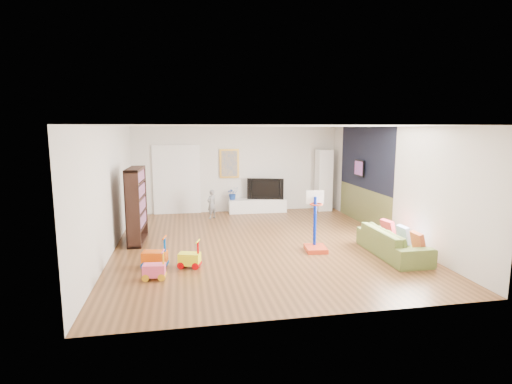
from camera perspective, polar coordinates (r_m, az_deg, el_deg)
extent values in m
cube|color=brown|center=(9.39, 0.45, -7.33)|extent=(6.50, 7.50, 0.00)
cube|color=white|center=(9.01, 0.47, 9.38)|extent=(6.50, 7.50, 0.00)
cube|color=silver|center=(12.78, -2.73, 3.22)|extent=(6.50, 0.00, 2.70)
cube|color=silver|center=(5.53, 7.85, -4.64)|extent=(6.50, 0.00, 2.70)
cube|color=white|center=(9.07, -20.14, 0.27)|extent=(0.00, 7.50, 2.70)
cube|color=white|center=(10.22, 18.66, 1.28)|extent=(0.00, 7.50, 2.70)
cube|color=black|center=(11.40, 15.31, 4.73)|extent=(0.01, 3.20, 1.70)
cube|color=brown|center=(11.58, 15.03, -1.95)|extent=(0.01, 3.20, 1.00)
cube|color=white|center=(12.66, -11.25, 1.64)|extent=(1.45, 0.06, 2.10)
cube|color=gold|center=(12.69, -3.83, 4.08)|extent=(0.62, 0.06, 0.92)
cube|color=#7F3F8C|center=(11.58, 14.53, 3.33)|extent=(0.04, 0.56, 0.46)
cube|color=white|center=(12.75, 0.19, -1.95)|extent=(1.84, 0.49, 0.43)
cube|color=white|center=(13.14, 9.64, 1.67)|extent=(0.46, 0.46, 1.97)
cube|color=black|center=(9.71, -16.71, -1.84)|extent=(0.37, 1.21, 1.75)
imported|color=#596A2F|center=(8.93, 18.97, -6.80)|extent=(0.77, 1.95, 0.57)
cube|color=red|center=(8.75, 8.62, -4.21)|extent=(0.51, 0.60, 1.32)
cube|color=#F9FC1D|center=(7.85, -9.50, -8.74)|extent=(0.46, 0.36, 0.54)
cube|color=#E35208|center=(7.95, -14.29, -8.38)|extent=(0.50, 0.36, 0.61)
cube|color=#FE527F|center=(7.40, -14.37, -10.11)|extent=(0.41, 0.27, 0.52)
imported|color=slate|center=(11.90, -6.36, -1.74)|extent=(0.38, 0.35, 0.86)
imported|color=black|center=(12.72, 1.39, 0.53)|extent=(1.15, 0.48, 0.67)
imported|color=navy|center=(12.60, -3.35, -0.18)|extent=(0.43, 0.40, 0.40)
cube|color=#AA4623|center=(8.55, 22.12, -6.55)|extent=(0.10, 0.36, 0.36)
cube|color=silver|center=(8.97, 20.39, -5.73)|extent=(0.11, 0.37, 0.37)
cube|color=#AC2835|center=(9.41, 18.34, -4.93)|extent=(0.16, 0.38, 0.37)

